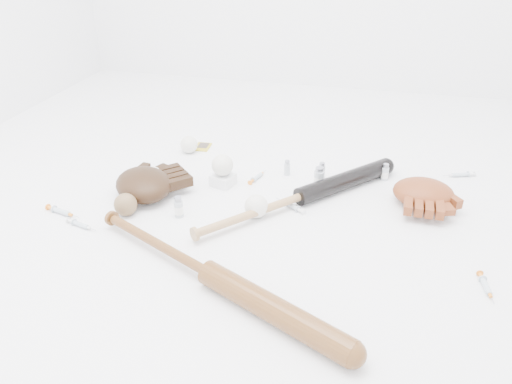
% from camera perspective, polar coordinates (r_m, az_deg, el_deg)
% --- Properties ---
extents(bat_dark, '(0.67, 0.74, 0.07)m').
position_cam_1_polar(bat_dark, '(1.82, 5.16, -0.50)').
color(bat_dark, black).
rests_on(bat_dark, ground).
extents(bat_wood, '(0.92, 0.49, 0.07)m').
position_cam_1_polar(bat_wood, '(1.45, -5.35, -9.24)').
color(bat_wood, brown).
rests_on(bat_wood, ground).
extents(glove_dark, '(0.41, 0.41, 0.10)m').
position_cam_1_polar(glove_dark, '(1.90, -12.72, 0.89)').
color(glove_dark, black).
rests_on(glove_dark, ground).
extents(glove_tan, '(0.27, 0.27, 0.09)m').
position_cam_1_polar(glove_tan, '(1.91, 18.59, -0.04)').
color(glove_tan, maroon).
rests_on(glove_tan, ground).
extents(trading_card, '(0.07, 0.09, 0.01)m').
position_cam_1_polar(trading_card, '(2.29, -6.12, 5.15)').
color(trading_card, gold).
rests_on(trading_card, ground).
extents(pedestal, '(0.10, 0.10, 0.04)m').
position_cam_1_polar(pedestal, '(1.95, -3.80, 1.39)').
color(pedestal, white).
rests_on(pedestal, ground).
extents(baseball_on_pedestal, '(0.08, 0.08, 0.08)m').
position_cam_1_polar(baseball_on_pedestal, '(1.92, -3.86, 3.08)').
color(baseball_on_pedestal, silver).
rests_on(baseball_on_pedestal, pedestal).
extents(baseball_left, '(0.08, 0.08, 0.08)m').
position_cam_1_polar(baseball_left, '(1.97, -11.78, 1.74)').
color(baseball_left, silver).
rests_on(baseball_left, ground).
extents(baseball_upper, '(0.08, 0.08, 0.08)m').
position_cam_1_polar(baseball_upper, '(2.24, -7.67, 5.40)').
color(baseball_upper, silver).
rests_on(baseball_upper, ground).
extents(baseball_mid, '(0.08, 0.08, 0.08)m').
position_cam_1_polar(baseball_mid, '(1.74, 0.03, -1.64)').
color(baseball_mid, silver).
rests_on(baseball_mid, ground).
extents(baseball_aged, '(0.08, 0.08, 0.08)m').
position_cam_1_polar(baseball_aged, '(1.81, -14.69, -1.40)').
color(baseball_aged, brown).
rests_on(baseball_aged, ground).
extents(syringe_0, '(0.14, 0.06, 0.02)m').
position_cam_1_polar(syringe_0, '(1.80, -19.40, -3.56)').
color(syringe_0, '#ADBCC6').
rests_on(syringe_0, ground).
extents(syringe_1, '(0.14, 0.10, 0.02)m').
position_cam_1_polar(syringe_1, '(1.81, 4.02, -1.57)').
color(syringe_1, '#ADBCC6').
rests_on(syringe_1, ground).
extents(syringe_2, '(0.06, 0.14, 0.02)m').
position_cam_1_polar(syringe_2, '(2.00, 0.15, 1.73)').
color(syringe_2, '#ADBCC6').
rests_on(syringe_2, ground).
extents(syringe_3, '(0.05, 0.15, 0.02)m').
position_cam_1_polar(syringe_3, '(1.58, 24.81, -9.78)').
color(syringe_3, '#ADBCC6').
rests_on(syringe_3, ground).
extents(syringe_4, '(0.15, 0.07, 0.02)m').
position_cam_1_polar(syringe_4, '(2.18, 22.29, 1.84)').
color(syringe_4, '#ADBCC6').
rests_on(syringe_4, ground).
extents(syringe_5, '(0.17, 0.07, 0.02)m').
position_cam_1_polar(syringe_5, '(1.90, -21.33, -2.10)').
color(syringe_5, '#ADBCC6').
rests_on(syringe_5, ground).
extents(vial_0, '(0.02, 0.02, 0.06)m').
position_cam_1_polar(vial_0, '(2.03, 3.57, 2.80)').
color(vial_0, '#AEB8BF').
rests_on(vial_0, ground).
extents(vial_1, '(0.03, 0.03, 0.07)m').
position_cam_1_polar(vial_1, '(2.05, 14.54, 2.23)').
color(vial_1, '#AEB8BF').
rests_on(vial_1, ground).
extents(vial_2, '(0.03, 0.03, 0.07)m').
position_cam_1_polar(vial_2, '(2.01, 7.52, 2.45)').
color(vial_2, '#AEB8BF').
rests_on(vial_2, ground).
extents(vial_3, '(0.04, 0.04, 0.09)m').
position_cam_1_polar(vial_3, '(1.92, 7.20, 1.56)').
color(vial_3, '#AEB8BF').
rests_on(vial_3, ground).
extents(vial_4, '(0.03, 0.03, 0.08)m').
position_cam_1_polar(vial_4, '(1.76, -8.83, -1.68)').
color(vial_4, '#AEB8BF').
rests_on(vial_4, ground).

